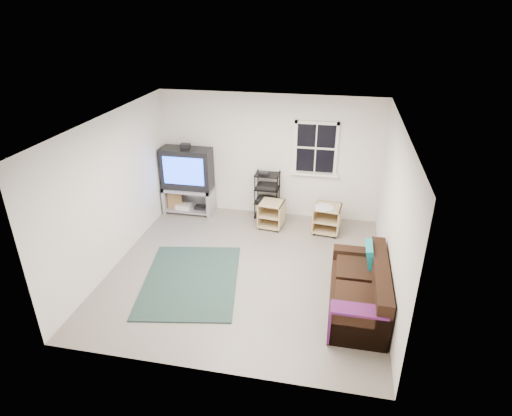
% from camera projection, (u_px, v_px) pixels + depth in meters
% --- Properties ---
extents(room, '(4.60, 4.62, 4.60)m').
position_uv_depth(room, '(315.00, 152.00, 8.63)').
color(room, gray).
rests_on(room, ground).
extents(tv_unit, '(1.06, 0.53, 1.56)m').
position_uv_depth(tv_unit, '(188.00, 175.00, 9.14)').
color(tv_unit, '#A2A2AA').
rests_on(tv_unit, ground).
extents(av_rack, '(0.51, 0.37, 1.02)m').
position_uv_depth(av_rack, '(267.00, 198.00, 9.09)').
color(av_rack, black).
rests_on(av_rack, ground).
extents(side_table_left, '(0.52, 0.52, 0.56)m').
position_uv_depth(side_table_left, '(272.00, 213.00, 8.77)').
color(side_table_left, tan).
rests_on(side_table_left, ground).
extents(side_table_right, '(0.57, 0.57, 0.60)m').
position_uv_depth(side_table_right, '(327.00, 217.00, 8.55)').
color(side_table_right, tan).
rests_on(side_table_right, ground).
extents(sofa, '(0.81, 1.82, 0.83)m').
position_uv_depth(sofa, '(360.00, 292.00, 6.39)').
color(sofa, black).
rests_on(sofa, ground).
extents(shag_rug, '(1.87, 2.33, 0.02)m').
position_uv_depth(shag_rug, '(191.00, 280.00, 7.14)').
color(shag_rug, '#321F16').
rests_on(shag_rug, ground).
extents(paper_bag, '(0.36, 0.30, 0.44)m').
position_uv_depth(paper_bag, '(175.00, 201.00, 9.47)').
color(paper_bag, olive).
rests_on(paper_bag, ground).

